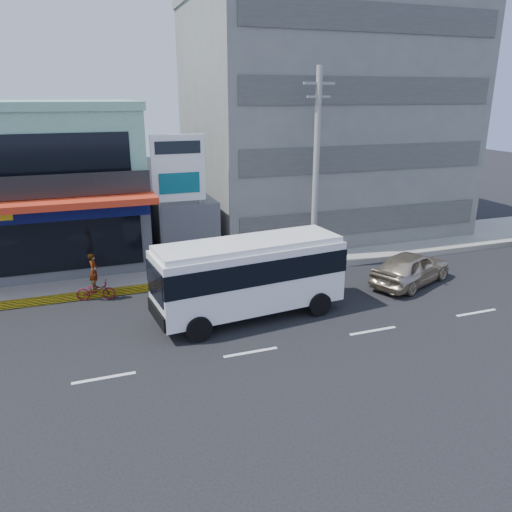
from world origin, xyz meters
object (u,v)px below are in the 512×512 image
Objects in this scene: shop_building at (21,188)px; motorcycle_rider at (95,285)px; minibus at (249,272)px; satellite_dish at (183,196)px; billboard at (179,176)px; utility_pole_near at (316,170)px; sedan at (411,268)px; concrete_building at (321,122)px.

shop_building reaches higher than motorcycle_rider.
shop_building is at bearing 129.12° from minibus.
billboard is (-0.50, -1.80, 1.35)m from satellite_dish.
minibus is (1.46, -6.27, -3.01)m from billboard.
shop_building is 15.50m from utility_pole_near.
sedan is (8.45, 0.84, -1.10)m from minibus.
concrete_building reaches higher than shop_building.
sedan is 2.23× the size of motorcycle_rider.
billboard is 6.75m from utility_pole_near.
billboard is at bearing 28.65° from motorcycle_rider.
sedan is (-0.59, -11.23, -6.18)m from concrete_building.
minibus is (0.96, -8.07, -1.66)m from satellite_dish.
billboard is at bearing 103.10° from minibus.
concrete_building is 10.67× the size of satellite_dish.
concrete_building is at bearing 62.24° from utility_pole_near.
shop_building is 2.58× the size of sedan.
billboard is at bearing -32.32° from shop_building.
utility_pole_near is 4.65× the size of motorcycle_rider.
sedan is (17.41, -10.18, -3.18)m from shop_building.
motorcycle_rider is (-14.30, 3.03, -0.11)m from sedan.
concrete_building is 11.30m from satellite_dish.
billboard is (7.50, -4.75, 0.93)m from shop_building.
concrete_building is 2.32× the size of billboard.
shop_building is 20.42m from sedan.
motorcycle_rider is (-10.89, -0.60, -4.44)m from utility_pole_near.
motorcycle_rider is at bearing -151.16° from concrete_building.
shop_building is 8.92m from billboard.
minibus is 1.64× the size of sedan.
satellite_dish is 0.19× the size of minibus.
utility_pole_near is at bearing -15.48° from billboard.
sedan is at bearing -37.55° from satellite_dish.
satellite_dish is 7.06m from motorcycle_rider.
satellite_dish is 2.31m from billboard.
utility_pole_near is at bearing 19.35° from sedan.
minibus is at bearing -83.22° from satellite_dish.
concrete_building is 2.03× the size of minibus.
shop_building is 8.54m from satellite_dish.
concrete_building is at bearing 53.17° from minibus.
minibus is at bearing -33.49° from motorcycle_rider.
utility_pole_near is at bearing -117.76° from concrete_building.
concrete_building is at bearing 28.92° from billboard.
satellite_dish is 0.15× the size of utility_pole_near.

